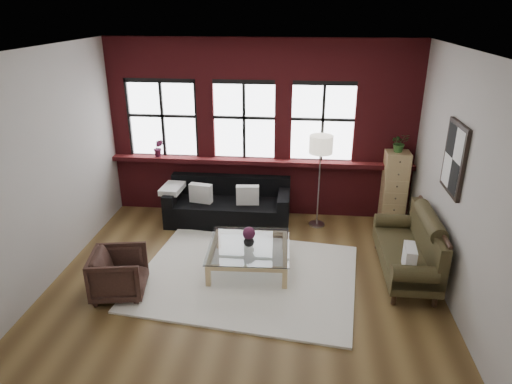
# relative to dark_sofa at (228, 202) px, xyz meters

# --- Properties ---
(floor) EXTENTS (5.50, 5.50, 0.00)m
(floor) POSITION_rel_dark_sofa_xyz_m (0.54, -1.90, -0.40)
(floor) COLOR brown
(floor) RESTS_ON ground
(ceiling) EXTENTS (5.50, 5.50, 0.00)m
(ceiling) POSITION_rel_dark_sofa_xyz_m (0.54, -1.90, 2.80)
(ceiling) COLOR white
(ceiling) RESTS_ON ground
(wall_back) EXTENTS (5.50, 0.00, 5.50)m
(wall_back) POSITION_rel_dark_sofa_xyz_m (0.54, 0.60, 1.20)
(wall_back) COLOR #AEA8A2
(wall_back) RESTS_ON ground
(wall_front) EXTENTS (5.50, 0.00, 5.50)m
(wall_front) POSITION_rel_dark_sofa_xyz_m (0.54, -4.40, 1.20)
(wall_front) COLOR #AEA8A2
(wall_front) RESTS_ON ground
(wall_left) EXTENTS (0.00, 5.00, 5.00)m
(wall_left) POSITION_rel_dark_sofa_xyz_m (-2.21, -1.90, 1.20)
(wall_left) COLOR #AEA8A2
(wall_left) RESTS_ON ground
(wall_right) EXTENTS (0.00, 5.00, 5.00)m
(wall_right) POSITION_rel_dark_sofa_xyz_m (3.29, -1.90, 1.20)
(wall_right) COLOR #AEA8A2
(wall_right) RESTS_ON ground
(brick_backwall) EXTENTS (5.50, 0.12, 3.20)m
(brick_backwall) POSITION_rel_dark_sofa_xyz_m (0.54, 0.54, 1.20)
(brick_backwall) COLOR maroon
(brick_backwall) RESTS_ON floor
(sill_ledge) EXTENTS (5.50, 0.30, 0.08)m
(sill_ledge) POSITION_rel_dark_sofa_xyz_m (0.54, 0.45, 0.64)
(sill_ledge) COLOR maroon
(sill_ledge) RESTS_ON brick_backwall
(window_left) EXTENTS (1.38, 0.10, 1.50)m
(window_left) POSITION_rel_dark_sofa_xyz_m (-1.26, 0.55, 1.35)
(window_left) COLOR black
(window_left) RESTS_ON brick_backwall
(window_mid) EXTENTS (1.38, 0.10, 1.50)m
(window_mid) POSITION_rel_dark_sofa_xyz_m (0.24, 0.55, 1.35)
(window_mid) COLOR black
(window_mid) RESTS_ON brick_backwall
(window_right) EXTENTS (1.38, 0.10, 1.50)m
(window_right) POSITION_rel_dark_sofa_xyz_m (1.64, 0.55, 1.35)
(window_right) COLOR black
(window_right) RESTS_ON brick_backwall
(wall_poster) EXTENTS (0.05, 0.74, 0.94)m
(wall_poster) POSITION_rel_dark_sofa_xyz_m (3.26, -1.60, 1.45)
(wall_poster) COLOR black
(wall_poster) RESTS_ON wall_right
(shag_rug) EXTENTS (3.36, 2.78, 0.03)m
(shag_rug) POSITION_rel_dark_sofa_xyz_m (0.55, -1.81, -0.38)
(shag_rug) COLOR white
(shag_rug) RESTS_ON floor
(dark_sofa) EXTENTS (2.20, 0.89, 0.80)m
(dark_sofa) POSITION_rel_dark_sofa_xyz_m (0.00, 0.00, 0.00)
(dark_sofa) COLOR black
(dark_sofa) RESTS_ON floor
(pillow_a) EXTENTS (0.42, 0.21, 0.34)m
(pillow_a) POSITION_rel_dark_sofa_xyz_m (-0.47, -0.10, 0.19)
(pillow_a) COLOR silver
(pillow_a) RESTS_ON dark_sofa
(pillow_b) EXTENTS (0.41, 0.18, 0.34)m
(pillow_b) POSITION_rel_dark_sofa_xyz_m (0.37, -0.10, 0.19)
(pillow_b) COLOR silver
(pillow_b) RESTS_ON dark_sofa
(vintage_settee) EXTENTS (0.78, 1.76, 0.94)m
(vintage_settee) POSITION_rel_dark_sofa_xyz_m (2.84, -1.48, 0.07)
(vintage_settee) COLOR #362F19
(vintage_settee) RESTS_ON floor
(pillow_settee) EXTENTS (0.18, 0.39, 0.34)m
(pillow_settee) POSITION_rel_dark_sofa_xyz_m (2.76, -2.02, 0.18)
(pillow_settee) COLOR silver
(pillow_settee) RESTS_ON vintage_settee
(armchair) EXTENTS (0.81, 0.80, 0.64)m
(armchair) POSITION_rel_dark_sofa_xyz_m (-1.12, -2.38, -0.08)
(armchair) COLOR black
(armchair) RESTS_ON floor
(coffee_table) EXTENTS (1.24, 1.24, 0.40)m
(coffee_table) POSITION_rel_dark_sofa_xyz_m (0.56, -1.54, -0.21)
(coffee_table) COLOR tan
(coffee_table) RESTS_ON shag_rug
(vase) EXTENTS (0.17, 0.17, 0.17)m
(vase) POSITION_rel_dark_sofa_xyz_m (0.56, -1.54, 0.07)
(vase) COLOR #B2B2B2
(vase) RESTS_ON coffee_table
(flowers) EXTENTS (0.19, 0.19, 0.19)m
(flowers) POSITION_rel_dark_sofa_xyz_m (0.56, -1.54, 0.19)
(flowers) COLOR #511C38
(flowers) RESTS_ON vase
(drawer_chest) EXTENTS (0.41, 0.41, 1.34)m
(drawer_chest) POSITION_rel_dark_sofa_xyz_m (2.95, 0.31, 0.27)
(drawer_chest) COLOR tan
(drawer_chest) RESTS_ON floor
(potted_plant_top) EXTENTS (0.34, 0.30, 0.33)m
(potted_plant_top) POSITION_rel_dark_sofa_xyz_m (2.95, 0.31, 1.11)
(potted_plant_top) COLOR #2D5923
(potted_plant_top) RESTS_ON drawer_chest
(floor_lamp) EXTENTS (0.40, 0.40, 1.81)m
(floor_lamp) POSITION_rel_dark_sofa_xyz_m (1.61, 0.03, 0.51)
(floor_lamp) COLOR #A5A5A8
(floor_lamp) RESTS_ON floor
(sill_plant) EXTENTS (0.20, 0.17, 0.33)m
(sill_plant) POSITION_rel_dark_sofa_xyz_m (-1.35, 0.42, 0.85)
(sill_plant) COLOR #511C38
(sill_plant) RESTS_ON sill_ledge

